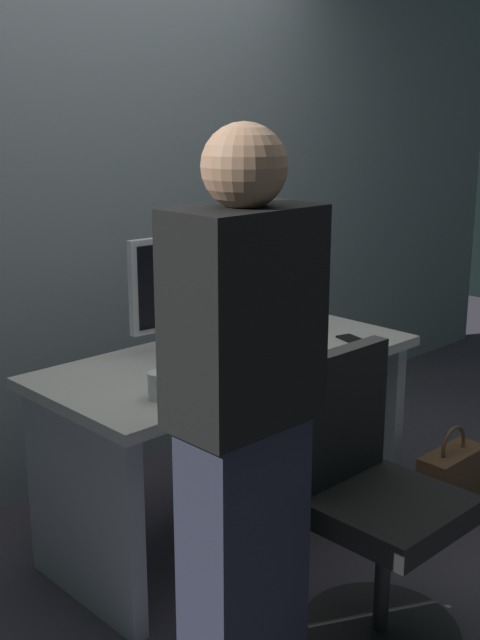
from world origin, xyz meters
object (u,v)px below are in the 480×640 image
at_px(desk, 231,410).
at_px(keyboard, 237,364).
at_px(person_at_desk, 244,425).
at_px(book_stack, 294,317).
at_px(office_chair, 371,511).
at_px(cell_phone, 353,340).
at_px(handbag, 451,479).
at_px(cup_near_keyboard, 159,386).
at_px(monitor, 190,285).
at_px(mouse, 293,344).

height_order(desk, keyboard, keyboard).
relative_size(person_at_desk, book_stack, 8.04).
bearing_deg(person_at_desk, office_chair, -9.33).
relative_size(office_chair, person_at_desk, 0.57).
relative_size(desk, office_chair, 1.61).
relative_size(keyboard, cell_phone, 2.99).
relative_size(desk, keyboard, 3.52).
bearing_deg(keyboard, person_at_desk, -130.14).
xyz_separation_m(cell_phone, handbag, (0.31, -0.32, -0.62)).
relative_size(keyboard, cup_near_keyboard, 4.72).
relative_size(desk, person_at_desk, 0.92).
relative_size(office_chair, handbag, 2.49).
height_order(desk, cup_near_keyboard, cup_near_keyboard).
distance_m(person_at_desk, handbag, 1.59).
bearing_deg(cup_near_keyboard, monitor, 39.26).
relative_size(desk, monitor, 2.80).
height_order(office_chair, cell_phone, office_chair).
relative_size(mouse, cell_phone, 0.69).
xyz_separation_m(person_at_desk, handbag, (1.41, 0.17, -0.70)).
bearing_deg(handbag, office_chair, -164.54).
bearing_deg(cell_phone, monitor, 159.85).
bearing_deg(cell_phone, mouse, 173.82).
bearing_deg(cup_near_keyboard, person_at_desk, -101.98).
distance_m(keyboard, cup_near_keyboard, 0.42).
bearing_deg(desk, book_stack, 10.66).
relative_size(keyboard, handbag, 1.14).
distance_m(monitor, handbag, 1.41).
bearing_deg(cell_phone, book_stack, 113.21).
relative_size(mouse, book_stack, 0.49).
bearing_deg(desk, mouse, -23.06).
xyz_separation_m(desk, book_stack, (0.46, 0.09, 0.28)).
bearing_deg(mouse, desk, 156.94).
relative_size(desk, handbag, 4.00).
bearing_deg(office_chair, cup_near_keyboard, 122.89).
xyz_separation_m(keyboard, book_stack, (0.54, 0.21, 0.04)).
relative_size(person_at_desk, mouse, 16.39).
bearing_deg(book_stack, cell_phone, -81.87).
distance_m(keyboard, mouse, 0.32).
bearing_deg(keyboard, handbag, -21.98).
bearing_deg(keyboard, mouse, 5.27).
distance_m(monitor, mouse, 0.47).
bearing_deg(office_chair, monitor, 85.84).
xyz_separation_m(mouse, cell_phone, (0.26, -0.10, -0.01)).
xyz_separation_m(monitor, cell_phone, (0.54, -0.38, -0.25)).
relative_size(office_chair, keyboard, 2.19).
bearing_deg(monitor, person_at_desk, -122.49).
bearing_deg(mouse, cell_phone, -21.26).
distance_m(person_at_desk, keyboard, 0.78).
bearing_deg(mouse, monitor, 135.33).
bearing_deg(cell_phone, handbag, -30.58).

